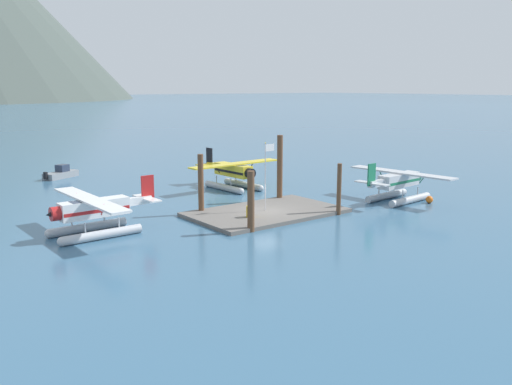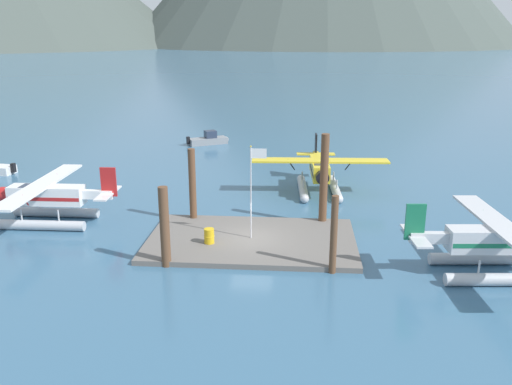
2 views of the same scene
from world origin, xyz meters
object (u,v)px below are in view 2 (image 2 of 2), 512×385
(seaplane_white_port_fwd, at_px, (47,200))
(seaplane_yellow_bow_right, at_px, (319,173))
(seaplane_silver_stbd_aft, at_px, (495,246))
(boat_grey_open_north, at_px, (209,140))
(flagpole, at_px, (253,181))
(fuel_drum, at_px, (209,236))

(seaplane_white_port_fwd, distance_m, seaplane_yellow_bow_right, 19.74)
(seaplane_silver_stbd_aft, height_order, seaplane_yellow_bow_right, same)
(seaplane_silver_stbd_aft, distance_m, boat_grey_open_north, 37.47)
(flagpole, bearing_deg, boat_grey_open_north, 104.52)
(flagpole, distance_m, boat_grey_open_north, 29.43)
(boat_grey_open_north, bearing_deg, seaplane_silver_stbd_aft, -57.73)
(fuel_drum, height_order, seaplane_yellow_bow_right, seaplane_yellow_bow_right)
(flagpole, relative_size, fuel_drum, 6.35)
(seaplane_white_port_fwd, distance_m, boat_grey_open_north, 26.85)
(flagpole, height_order, seaplane_yellow_bow_right, flagpole)
(boat_grey_open_north, bearing_deg, fuel_drum, -80.60)
(seaplane_silver_stbd_aft, height_order, boat_grey_open_north, seaplane_silver_stbd_aft)
(boat_grey_open_north, bearing_deg, flagpole, -75.48)
(flagpole, relative_size, seaplane_silver_stbd_aft, 0.53)
(seaplane_yellow_bow_right, bearing_deg, seaplane_silver_stbd_aft, -58.94)
(flagpole, distance_m, seaplane_yellow_bow_right, 11.67)
(seaplane_silver_stbd_aft, bearing_deg, fuel_drum, 171.26)
(seaplane_yellow_bow_right, distance_m, boat_grey_open_north, 21.14)
(seaplane_white_port_fwd, height_order, boat_grey_open_north, seaplane_white_port_fwd)
(fuel_drum, relative_size, seaplane_yellow_bow_right, 0.08)
(fuel_drum, height_order, seaplane_silver_stbd_aft, seaplane_silver_stbd_aft)
(seaplane_silver_stbd_aft, xyz_separation_m, boat_grey_open_north, (-20.00, 31.67, -1.09))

